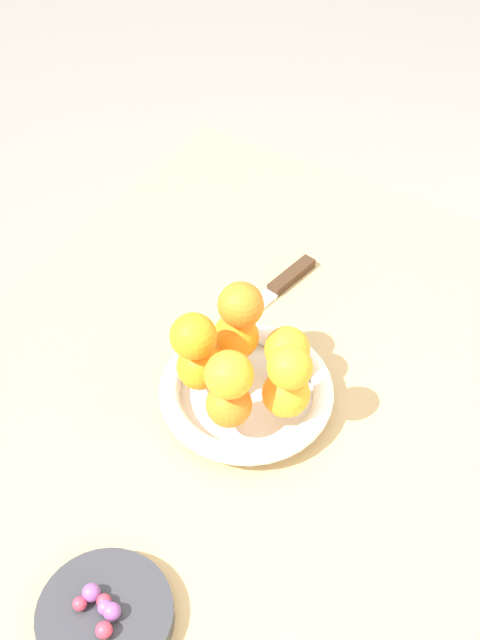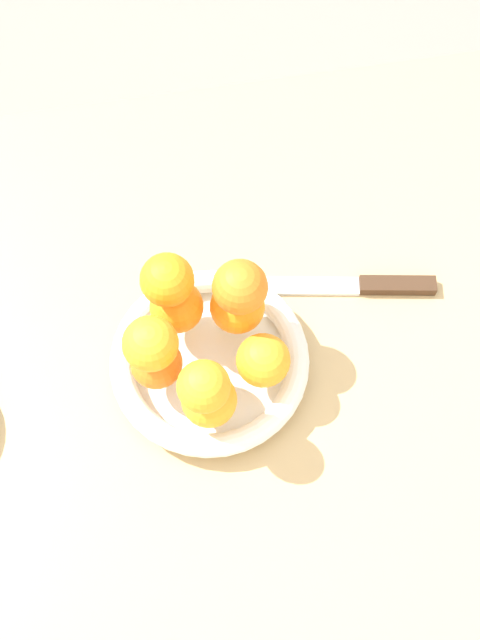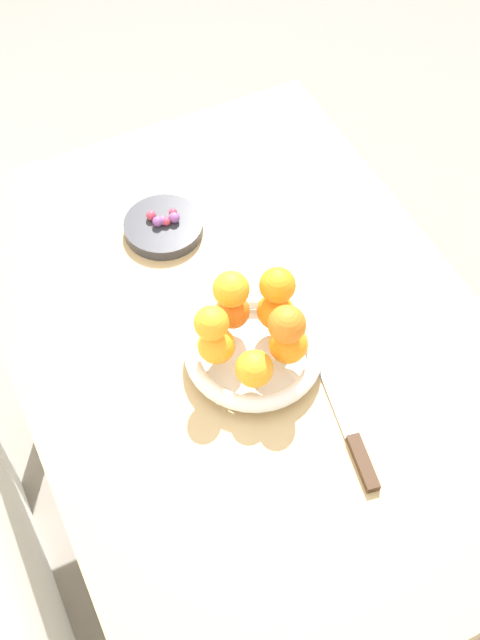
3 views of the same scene
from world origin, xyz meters
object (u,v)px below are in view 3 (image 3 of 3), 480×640
candy_ball_5 (166,221)px  dining_table (251,364)px  fruit_bowl (254,352)px  orange_2 (288,344)px  candy_ball_2 (158,221)px  candy_ball_4 (151,215)px  orange_0 (216,345)px  orange_8 (277,285)px  orange_4 (232,311)px  candy_ball_3 (174,218)px  orange_5 (287,324)px  orange_6 (231,289)px  candy_ball_1 (162,220)px  candy_dish (164,227)px  orange_1 (254,369)px  candy_ball_0 (173,212)px  orange_7 (211,323)px  orange_3 (275,311)px  knife (348,427)px

candy_ball_5 → dining_table: bearing=-172.1°
fruit_bowl → orange_2: (-0.04, -0.04, 0.05)m
dining_table → candy_ball_2: 0.30m
dining_table → candy_ball_4: bearing=10.9°
orange_0 → orange_8: (0.02, -0.11, 0.06)m
candy_ball_2 → orange_0: bearing=175.1°
dining_table → orange_4: orange_4 is taller
orange_8 → candy_ball_3: orange_8 is taller
orange_2 → candy_ball_5: size_ratio=3.89×
orange_5 → orange_6: bearing=24.4°
candy_ball_1 → candy_ball_4: 0.02m
orange_4 → candy_ball_1: orange_4 is taller
orange_0 → candy_ball_2: 0.31m
candy_dish → orange_5: 0.38m
candy_ball_3 → candy_ball_5: bearing=90.7°
orange_0 → orange_1: (-0.06, -0.03, -0.00)m
candy_ball_0 → candy_ball_1: size_ratio=0.91×
orange_6 → candy_ball_5: orange_6 is taller
dining_table → orange_6: size_ratio=19.33×
candy_ball_3 → candy_ball_4: size_ratio=1.10×
candy_ball_1 → candy_ball_2: 0.01m
orange_7 → candy_ball_5: bearing=-8.6°
orange_2 → candy_ball_3: orange_2 is taller
candy_dish → candy_ball_0: candy_ball_0 is taller
orange_1 → orange_3: size_ratio=0.98×
orange_8 → candy_ball_3: size_ratio=2.90×
orange_4 → candy_ball_0: size_ratio=3.69×
orange_0 → orange_3: same height
orange_4 → orange_7: size_ratio=1.05×
candy_ball_0 → candy_ball_2: (-0.01, 0.03, 0.00)m
orange_5 → orange_8: (0.07, -0.02, -0.00)m
candy_dish → orange_5: size_ratio=2.48×
orange_7 → candy_ball_4: bearing=-4.7°
orange_5 → candy_ball_3: 0.37m
fruit_bowl → candy_ball_4: size_ratio=12.50×
orange_4 → orange_5: size_ratio=0.97×
orange_4 → orange_5: bearing=-156.1°
candy_ball_2 → orange_2: bearing=-168.5°
orange_7 → candy_ball_4: 0.34m
orange_0 → orange_1: 0.07m
dining_table → knife: (-0.22, -0.06, 0.09)m
orange_6 → knife: orange_6 is taller
orange_1 → orange_5: size_ratio=1.01×
candy_ball_1 → orange_8: bearing=-164.6°
orange_0 → orange_6: size_ratio=1.03×
orange_3 → orange_8: size_ratio=1.05×
orange_3 → candy_ball_2: 0.31m
orange_6 → fruit_bowl: bearing=-169.0°
orange_5 → orange_8: 0.07m
orange_1 → candy_ball_5: bearing=-1.2°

